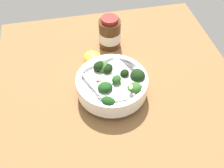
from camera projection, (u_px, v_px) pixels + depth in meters
ground_plane at (118, 85)px, 82.25cm from camera, size 70.91×70.91×4.22cm
bowl_of_broccoli at (112, 84)px, 74.34cm from camera, size 19.49×19.49×9.09cm
lemon_wedge at (93, 58)px, 84.31cm from camera, size 7.83×8.09×3.85cm
bottle_tall at (110, 34)px, 87.72cm from camera, size 7.17×7.17×10.90cm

